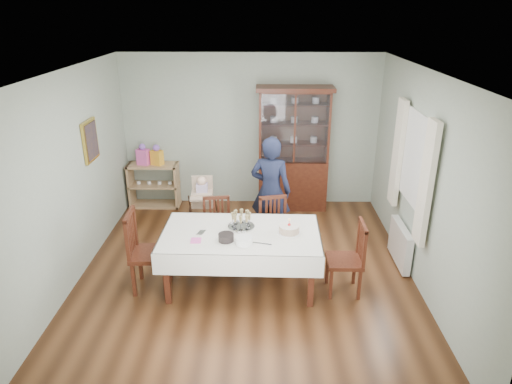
{
  "coord_description": "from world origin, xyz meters",
  "views": [
    {
      "loc": [
        0.21,
        -5.39,
        3.41
      ],
      "look_at": [
        0.13,
        0.2,
        1.13
      ],
      "focal_mm": 32.0,
      "sensor_mm": 36.0,
      "label": 1
    }
  ],
  "objects_px": {
    "dining_table": "(241,258)",
    "chair_far_right": "(275,243)",
    "china_cabinet": "(293,148)",
    "champagne_tray": "(241,223)",
    "sideboard": "(154,185)",
    "chair_end_left": "(150,266)",
    "chair_end_right": "(345,272)",
    "chair_far_left": "(218,241)",
    "birthday_cake": "(289,229)",
    "woman": "(271,191)",
    "gift_bag_orange": "(157,156)",
    "high_chair": "(203,213)",
    "gift_bag_pink": "(143,155)"
  },
  "relations": [
    {
      "from": "champagne_tray",
      "to": "gift_bag_orange",
      "type": "bearing_deg",
      "value": 123.88
    },
    {
      "from": "sideboard",
      "to": "chair_end_right",
      "type": "xyz_separation_m",
      "value": [
        3.02,
        -2.68,
        -0.11
      ]
    },
    {
      "from": "dining_table",
      "to": "high_chair",
      "type": "distance_m",
      "value": 1.54
    },
    {
      "from": "dining_table",
      "to": "birthday_cake",
      "type": "xyz_separation_m",
      "value": [
        0.61,
        -0.01,
        0.43
      ]
    },
    {
      "from": "chair_far_left",
      "to": "woman",
      "type": "distance_m",
      "value": 1.09
    },
    {
      "from": "china_cabinet",
      "to": "chair_far_right",
      "type": "height_order",
      "value": "china_cabinet"
    },
    {
      "from": "dining_table",
      "to": "woman",
      "type": "height_order",
      "value": "woman"
    },
    {
      "from": "sideboard",
      "to": "chair_far_left",
      "type": "xyz_separation_m",
      "value": [
        1.33,
        -1.86,
        -0.13
      ]
    },
    {
      "from": "chair_far_left",
      "to": "champagne_tray",
      "type": "bearing_deg",
      "value": -63.77
    },
    {
      "from": "chair_end_left",
      "to": "high_chair",
      "type": "xyz_separation_m",
      "value": [
        0.51,
        1.48,
        0.07
      ]
    },
    {
      "from": "chair_far_left",
      "to": "birthday_cake",
      "type": "relative_size",
      "value": 3.03
    },
    {
      "from": "sideboard",
      "to": "champagne_tray",
      "type": "relative_size",
      "value": 2.59
    },
    {
      "from": "dining_table",
      "to": "chair_end_right",
      "type": "distance_m",
      "value": 1.33
    },
    {
      "from": "chair_far_left",
      "to": "birthday_cake",
      "type": "bearing_deg",
      "value": -43.59
    },
    {
      "from": "chair_far_right",
      "to": "chair_end_left",
      "type": "bearing_deg",
      "value": -168.89
    },
    {
      "from": "chair_end_left",
      "to": "chair_end_right",
      "type": "distance_m",
      "value": 2.49
    },
    {
      "from": "sideboard",
      "to": "dining_table",
      "type": "bearing_deg",
      "value": -56.33
    },
    {
      "from": "chair_far_right",
      "to": "china_cabinet",
      "type": "bearing_deg",
      "value": 67.15
    },
    {
      "from": "chair_end_left",
      "to": "woman",
      "type": "bearing_deg",
      "value": -52.52
    },
    {
      "from": "champagne_tray",
      "to": "chair_far_left",
      "type": "bearing_deg",
      "value": 124.49
    },
    {
      "from": "chair_far_right",
      "to": "high_chair",
      "type": "relative_size",
      "value": 0.94
    },
    {
      "from": "gift_bag_orange",
      "to": "gift_bag_pink",
      "type": "bearing_deg",
      "value": -180.0
    },
    {
      "from": "sideboard",
      "to": "birthday_cake",
      "type": "bearing_deg",
      "value": -47.95
    },
    {
      "from": "chair_end_right",
      "to": "woman",
      "type": "xyz_separation_m",
      "value": [
        -0.93,
        1.35,
        0.55
      ]
    },
    {
      "from": "chair_end_right",
      "to": "chair_far_left",
      "type": "bearing_deg",
      "value": -115.63
    },
    {
      "from": "dining_table",
      "to": "chair_far_right",
      "type": "bearing_deg",
      "value": 53.64
    },
    {
      "from": "chair_far_right",
      "to": "chair_end_right",
      "type": "relative_size",
      "value": 0.97
    },
    {
      "from": "china_cabinet",
      "to": "gift_bag_orange",
      "type": "distance_m",
      "value": 2.41
    },
    {
      "from": "chair_end_left",
      "to": "chair_end_right",
      "type": "height_order",
      "value": "chair_end_left"
    },
    {
      "from": "china_cabinet",
      "to": "gift_bag_orange",
      "type": "relative_size",
      "value": 5.93
    },
    {
      "from": "chair_end_left",
      "to": "gift_bag_pink",
      "type": "distance_m",
      "value": 2.77
    },
    {
      "from": "chair_far_left",
      "to": "chair_far_right",
      "type": "relative_size",
      "value": 0.96
    },
    {
      "from": "birthday_cake",
      "to": "china_cabinet",
      "type": "bearing_deg",
      "value": 85.52
    },
    {
      "from": "dining_table",
      "to": "high_chair",
      "type": "relative_size",
      "value": 2.04
    },
    {
      "from": "chair_end_right",
      "to": "high_chair",
      "type": "distance_m",
      "value": 2.51
    },
    {
      "from": "high_chair",
      "to": "chair_far_right",
      "type": "bearing_deg",
      "value": -38.59
    },
    {
      "from": "chair_far_left",
      "to": "birthday_cake",
      "type": "xyz_separation_m",
      "value": [
        0.97,
        -0.69,
        0.55
      ]
    },
    {
      "from": "woman",
      "to": "high_chair",
      "type": "xyz_separation_m",
      "value": [
        -1.06,
        0.19,
        -0.45
      ]
    },
    {
      "from": "chair_end_left",
      "to": "champagne_tray",
      "type": "bearing_deg",
      "value": -80.85
    },
    {
      "from": "china_cabinet",
      "to": "champagne_tray",
      "type": "height_order",
      "value": "china_cabinet"
    },
    {
      "from": "chair_end_left",
      "to": "woman",
      "type": "distance_m",
      "value": 2.1
    },
    {
      "from": "champagne_tray",
      "to": "gift_bag_orange",
      "type": "distance_m",
      "value": 2.86
    },
    {
      "from": "woman",
      "to": "chair_end_left",
      "type": "bearing_deg",
      "value": 52.75
    },
    {
      "from": "dining_table",
      "to": "chair_far_right",
      "type": "relative_size",
      "value": 2.17
    },
    {
      "from": "dining_table",
      "to": "chair_far_left",
      "type": "distance_m",
      "value": 0.78
    },
    {
      "from": "dining_table",
      "to": "woman",
      "type": "bearing_deg",
      "value": 71.86
    },
    {
      "from": "woman",
      "to": "dining_table",
      "type": "bearing_deg",
      "value": 84.97
    },
    {
      "from": "china_cabinet",
      "to": "dining_table",
      "type": "bearing_deg",
      "value": -107.76
    },
    {
      "from": "dining_table",
      "to": "china_cabinet",
      "type": "relative_size",
      "value": 0.93
    },
    {
      "from": "dining_table",
      "to": "sideboard",
      "type": "xyz_separation_m",
      "value": [
        -1.69,
        2.54,
        0.02
      ]
    }
  ]
}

